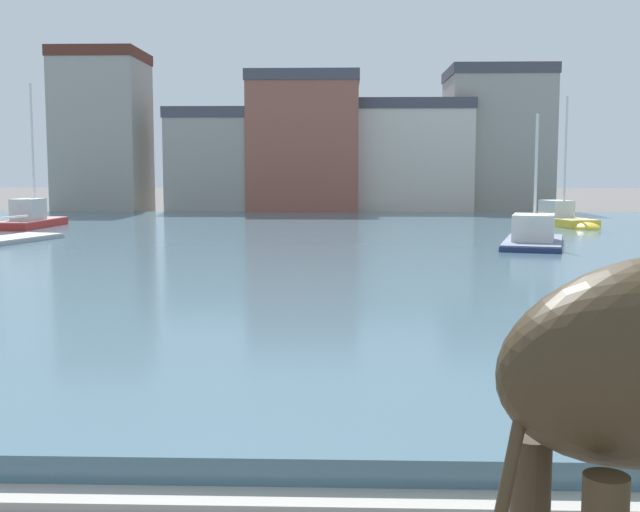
# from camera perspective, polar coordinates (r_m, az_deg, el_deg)

# --- Properties ---
(harbor_water) EXTENTS (82.02, 49.81, 0.43)m
(harbor_water) POSITION_cam_1_polar(r_m,az_deg,el_deg) (33.47, -1.96, 0.52)
(harbor_water) COLOR #476675
(harbor_water) RESTS_ON ground
(quay_edge_coping) EXTENTS (82.02, 0.50, 0.12)m
(quay_edge_coping) POSITION_cam_1_polar(r_m,az_deg,el_deg) (9.08, -13.29, -16.52)
(quay_edge_coping) COLOR #ADA89E
(quay_edge_coping) RESTS_ON ground
(sailboat_red) EXTENTS (2.06, 6.23, 8.04)m
(sailboat_red) POSITION_cam_1_polar(r_m,az_deg,el_deg) (45.77, -19.59, 2.24)
(sailboat_red) COLOR red
(sailboat_red) RESTS_ON ground
(sailboat_yellow) EXTENTS (3.11, 6.56, 7.41)m
(sailboat_yellow) POSITION_cam_1_polar(r_m,az_deg,el_deg) (45.90, 16.91, 2.29)
(sailboat_yellow) COLOR gold
(sailboat_yellow) RESTS_ON ground
(sailboat_navy) EXTENTS (3.92, 7.35, 5.76)m
(sailboat_navy) POSITION_cam_1_polar(r_m,az_deg,el_deg) (34.08, 14.96, 0.97)
(sailboat_navy) COLOR navy
(sailboat_navy) RESTS_ON ground
(townhouse_corner_house) EXTENTS (6.35, 6.61, 12.35)m
(townhouse_corner_house) POSITION_cam_1_polar(r_m,az_deg,el_deg) (63.56, -15.18, 8.40)
(townhouse_corner_house) COLOR gray
(townhouse_corner_house) RESTS_ON ground
(townhouse_narrow_midrow) EXTENTS (8.78, 5.88, 7.99)m
(townhouse_narrow_midrow) POSITION_cam_1_polar(r_m,az_deg,el_deg) (61.24, -6.55, 6.62)
(townhouse_narrow_midrow) COLOR gray
(townhouse_narrow_midrow) RESTS_ON ground
(townhouse_tall_gabled) EXTENTS (8.29, 7.52, 10.62)m
(townhouse_tall_gabled) POSITION_cam_1_polar(r_m,az_deg,el_deg) (61.38, -1.13, 7.89)
(townhouse_tall_gabled) COLOR #8E5142
(townhouse_tall_gabled) RESTS_ON ground
(townhouse_wide_warehouse) EXTENTS (9.17, 8.14, 8.70)m
(townhouse_wide_warehouse) POSITION_cam_1_polar(r_m,az_deg,el_deg) (63.22, 6.35, 6.93)
(townhouse_wide_warehouse) COLOR beige
(townhouse_wide_warehouse) RESTS_ON ground
(townhouse_end_terrace) EXTENTS (7.79, 7.97, 11.30)m
(townhouse_end_terrace) POSITION_cam_1_polar(r_m,az_deg,el_deg) (64.92, 12.40, 7.95)
(townhouse_end_terrace) COLOR gray
(townhouse_end_terrace) RESTS_ON ground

